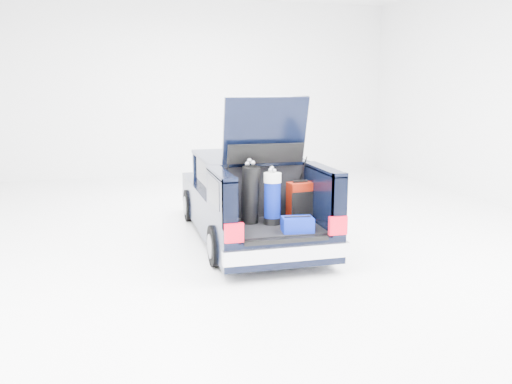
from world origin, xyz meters
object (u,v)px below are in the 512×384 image
object	(u,v)px
black_golf_bag	(250,195)
blue_duffel	(297,224)
red_suitcase	(300,201)
blue_golf_bag	(272,198)
car	(247,199)

from	to	relation	value
black_golf_bag	blue_duffel	bearing A→B (deg)	-71.43
red_suitcase	black_golf_bag	world-z (taller)	black_golf_bag
blue_golf_bag	blue_duffel	size ratio (longest dim) A/B	1.87
blue_golf_bag	car	bearing A→B (deg)	103.25
blue_golf_bag	red_suitcase	bearing A→B (deg)	28.99
blue_golf_bag	blue_duffel	xyz separation A→B (m)	(0.22, -0.51, -0.29)
car	blue_duffel	size ratio (longest dim) A/B	10.00
blue_golf_bag	blue_duffel	bearing A→B (deg)	-53.82
blue_duffel	red_suitcase	bearing A→B (deg)	74.68
blue_golf_bag	blue_duffel	world-z (taller)	blue_golf_bag
red_suitcase	blue_golf_bag	distance (m)	0.52
car	blue_golf_bag	xyz separation A→B (m)	(0.01, -1.50, 0.32)
car	blue_duffel	world-z (taller)	car
red_suitcase	blue_golf_bag	size ratio (longest dim) A/B	0.70
blue_duffel	black_golf_bag	bearing A→B (deg)	136.17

